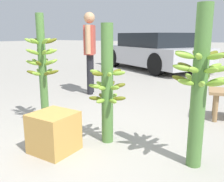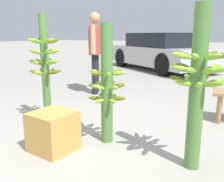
{
  "view_description": "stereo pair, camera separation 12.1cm",
  "coord_description": "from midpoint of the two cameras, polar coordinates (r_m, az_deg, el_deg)",
  "views": [
    {
      "loc": [
        1.47,
        -1.97,
        1.16
      ],
      "look_at": [
        0.03,
        0.3,
        0.55
      ],
      "focal_mm": 40.0,
      "sensor_mm": 36.0,
      "label": 1
    },
    {
      "loc": [
        1.57,
        -1.9,
        1.16
      ],
      "look_at": [
        0.03,
        0.3,
        0.55
      ],
      "focal_mm": 40.0,
      "sensor_mm": 36.0,
      "label": 2
    }
  ],
  "objects": [
    {
      "name": "vendor_person",
      "position": [
        4.97,
        -5.79,
        10.16
      ],
      "size": [
        0.4,
        0.59,
        1.58
      ],
      "rotation": [
        0.0,
        0.0,
        -1.05
      ],
      "color": "black",
      "rests_on": "ground_plane"
    },
    {
      "name": "banana_stalk_right",
      "position": [
        2.22,
        17.89,
        1.54
      ],
      "size": [
        0.49,
        0.49,
        1.41
      ],
      "color": "#4C7A38",
      "rests_on": "ground_plane"
    },
    {
      "name": "banana_stalk_center",
      "position": [
        2.65,
        -2.4,
        1.35
      ],
      "size": [
        0.4,
        0.4,
        1.28
      ],
      "color": "#4C7A38",
      "rests_on": "ground_plane"
    },
    {
      "name": "ground_plane",
      "position": [
        2.72,
        -5.34,
        -12.57
      ],
      "size": [
        80.0,
        80.0,
        0.0
      ],
      "primitive_type": "plane",
      "color": "#9E998E"
    },
    {
      "name": "parked_car",
      "position": [
        8.73,
        8.94,
        8.93
      ],
      "size": [
        4.39,
        3.49,
        1.22
      ],
      "rotation": [
        0.0,
        0.0,
        1.07
      ],
      "color": "#B7B7BC",
      "rests_on": "ground_plane"
    },
    {
      "name": "banana_stalk_left",
      "position": [
        3.36,
        -16.62,
        5.58
      ],
      "size": [
        0.41,
        0.42,
        1.42
      ],
      "color": "#4C7A38",
      "rests_on": "ground_plane"
    },
    {
      "name": "produce_crate",
      "position": [
        2.62,
        -14.43,
        -9.11
      ],
      "size": [
        0.4,
        0.4,
        0.4
      ],
      "color": "#C69347",
      "rests_on": "ground_plane"
    }
  ]
}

